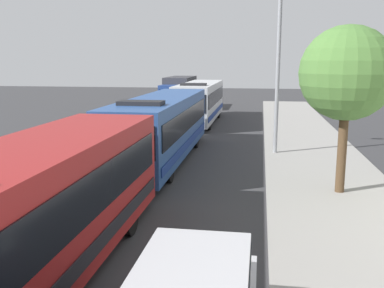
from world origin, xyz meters
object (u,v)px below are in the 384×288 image
(box_truck_oncoming, at_px, (179,92))
(bus_middle, at_px, (200,101))
(bus_lead, at_px, (35,210))
(bus_second_in_line, at_px, (162,126))
(streetlamp_mid, at_px, (279,53))
(roadside_tree, at_px, (347,74))

(box_truck_oncoming, bearing_deg, bus_middle, -69.41)
(bus_lead, bearing_deg, bus_second_in_line, 90.00)
(bus_second_in_line, distance_m, bus_middle, 13.12)
(bus_lead, height_order, streetlamp_mid, streetlamp_mid)
(bus_lead, bearing_deg, streetlamp_mid, 68.91)
(box_truck_oncoming, bearing_deg, streetlamp_mid, -66.39)
(bus_second_in_line, height_order, bus_middle, same)
(bus_middle, distance_m, box_truck_oncoming, 9.39)
(bus_middle, distance_m, roadside_tree, 19.28)
(bus_second_in_line, xyz_separation_m, bus_middle, (-0.00, 13.12, -0.00))
(box_truck_oncoming, height_order, streetlamp_mid, streetlamp_mid)
(box_truck_oncoming, bearing_deg, bus_lead, -84.44)
(bus_lead, height_order, bus_second_in_line, same)
(bus_middle, bearing_deg, box_truck_oncoming, 110.59)
(streetlamp_mid, distance_m, roadside_tree, 6.84)
(bus_second_in_line, height_order, streetlamp_mid, streetlamp_mid)
(bus_lead, distance_m, bus_middle, 25.12)
(bus_lead, height_order, roadside_tree, roadside_tree)
(bus_lead, xyz_separation_m, streetlamp_mid, (5.40, 14.00, 3.44))
(bus_lead, relative_size, bus_second_in_line, 0.88)
(streetlamp_mid, bearing_deg, bus_middle, 115.90)
(bus_middle, bearing_deg, bus_lead, -90.00)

